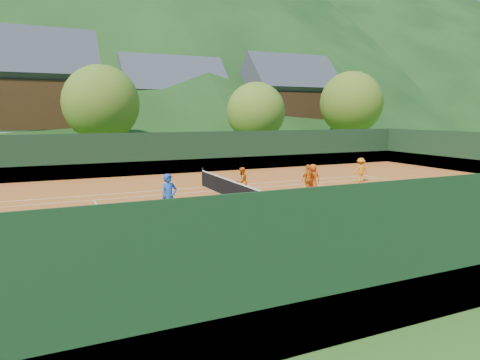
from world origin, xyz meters
name	(u,v)px	position (x,y,z in m)	size (l,w,h in m)	color
ground	(245,205)	(0.00, 0.00, 0.00)	(400.00, 400.00, 0.00)	#2D581B
clay_court	(245,205)	(0.00, 0.00, 0.01)	(40.00, 24.00, 0.02)	#C45C1F
mountain_far_right	(288,14)	(90.00, 150.00, 47.50)	(260.00, 260.00, 95.00)	black
coach	(169,198)	(-4.07, -1.60, 0.98)	(0.70, 0.46, 1.91)	#1C4AB6
student_a	(242,182)	(0.80, 2.11, 0.78)	(0.73, 0.57, 1.51)	orange
student_b	(308,179)	(4.28, 1.15, 0.82)	(0.94, 0.39, 1.60)	orange
student_c	(313,178)	(4.75, 1.39, 0.81)	(0.77, 0.50, 1.58)	#D34A12
student_d	(361,170)	(9.58, 3.26, 0.79)	(1.00, 0.57, 1.54)	orange
tennis_ball_0	(242,219)	(-1.30, -2.56, 0.05)	(0.07, 0.07, 0.07)	#BBED27
tennis_ball_2	(141,228)	(-5.36, -2.28, 0.05)	(0.07, 0.07, 0.07)	#BBED27
tennis_ball_3	(261,208)	(0.35, -1.05, 0.05)	(0.07, 0.07, 0.07)	#BBED27
tennis_ball_4	(213,225)	(-2.77, -3.05, 0.05)	(0.07, 0.07, 0.07)	#BBED27
tennis_ball_5	(222,250)	(-3.59, -6.04, 0.05)	(0.07, 0.07, 0.07)	#BBED27
tennis_ball_6	(445,222)	(5.75, -6.37, 0.05)	(0.07, 0.07, 0.07)	#BBED27
tennis_ball_7	(48,259)	(-8.56, -4.67, 0.05)	(0.07, 0.07, 0.07)	#BBED27
tennis_ball_8	(82,247)	(-7.55, -3.85, 0.05)	(0.07, 0.07, 0.07)	#BBED27
tennis_ball_9	(227,267)	(-4.00, -7.47, 0.05)	(0.07, 0.07, 0.07)	#BBED27
tennis_ball_10	(142,258)	(-6.03, -5.77, 0.05)	(0.07, 0.07, 0.07)	#BBED27
tennis_ball_11	(135,245)	(-5.99, -4.44, 0.05)	(0.07, 0.07, 0.07)	#BBED27
tennis_ball_12	(318,217)	(1.70, -3.56, 0.05)	(0.07, 0.07, 0.07)	#BBED27
tennis_ball_13	(322,204)	(3.35, -1.47, 0.05)	(0.07, 0.07, 0.07)	#BBED27
tennis_ball_14	(49,294)	(-8.55, -7.42, 0.05)	(0.07, 0.07, 0.07)	#BBED27
tennis_ball_15	(468,227)	(5.96, -7.24, 0.05)	(0.07, 0.07, 0.07)	#BBED27
tennis_ball_16	(345,215)	(2.94, -3.71, 0.05)	(0.07, 0.07, 0.07)	#BBED27
tennis_ball_17	(382,270)	(-0.25, -9.44, 0.05)	(0.07, 0.07, 0.07)	#BBED27
tennis_ball_18	(111,230)	(-6.45, -2.23, 0.05)	(0.07, 0.07, 0.07)	#BBED27
tennis_ball_19	(360,239)	(1.12, -6.86, 0.05)	(0.07, 0.07, 0.07)	#BBED27
tennis_ball_20	(296,204)	(2.26, -0.96, 0.05)	(0.07, 0.07, 0.07)	#BBED27
tennis_ball_21	(16,333)	(-9.14, -9.18, 0.05)	(0.07, 0.07, 0.07)	#BBED27
tennis_ball_22	(409,234)	(3.11, -7.10, 0.05)	(0.07, 0.07, 0.07)	#BBED27
tennis_ball_23	(295,250)	(-1.51, -6.96, 0.05)	(0.07, 0.07, 0.07)	#BBED27
tennis_ball_24	(189,245)	(-4.37, -5.16, 0.05)	(0.07, 0.07, 0.07)	#BBED27
tennis_ball_25	(153,231)	(-5.05, -2.93, 0.05)	(0.07, 0.07, 0.07)	#BBED27
tennis_ball_27	(396,250)	(1.41, -8.24, 0.05)	(0.07, 0.07, 0.07)	#BBED27
tennis_ball_28	(280,212)	(0.73, -2.09, 0.05)	(0.07, 0.07, 0.07)	#BBED27
court_lines	(245,205)	(0.00, 0.00, 0.02)	(23.83, 11.03, 0.00)	white
tennis_net	(245,194)	(0.00, 0.00, 0.52)	(0.10, 12.07, 1.10)	black
perimeter_fence	(245,179)	(0.00, 0.00, 1.27)	(40.40, 24.24, 3.00)	black
ball_hopper	(99,231)	(-7.10, -4.89, 0.77)	(0.57, 0.57, 1.00)	black
chalet_left	(26,101)	(-10.00, 30.00, 5.65)	(13.80, 9.93, 12.92)	beige
chalet_mid	(173,109)	(6.00, 34.00, 4.99)	(12.65, 8.82, 11.45)	beige
chalet_right	(288,107)	(20.00, 30.00, 5.26)	(11.50, 8.82, 11.91)	beige
tree_b	(101,103)	(-4.00, 20.00, 5.19)	(6.40, 6.40, 8.40)	#3F2A19
tree_c	(256,112)	(10.00, 19.00, 4.54)	(5.60, 5.60, 7.35)	#3D2818
tree_d	(351,103)	(22.00, 20.00, 5.52)	(6.80, 6.80, 8.93)	#41291A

